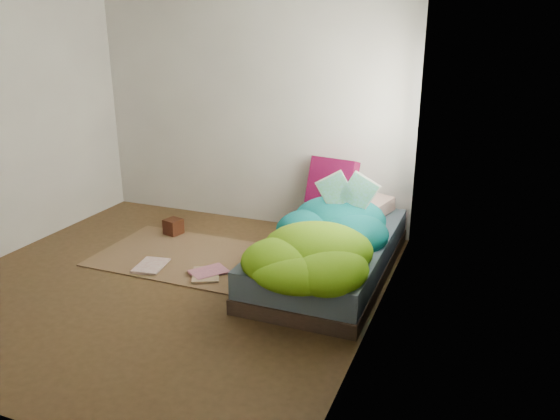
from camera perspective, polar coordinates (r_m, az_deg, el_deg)
The scene contains 12 objects.
ground at distance 4.75m, azimuth -11.84°, elevation -7.52°, with size 3.50×3.50×0.00m, color #45311A.
room_walls at distance 4.30m, azimuth -13.11°, elevation 12.35°, with size 3.54×3.54×2.62m.
bed at distance 4.80m, azimuth 5.21°, elevation -4.70°, with size 1.00×2.00×0.34m.
duvet at distance 4.47m, azimuth 4.52°, elevation -1.73°, with size 0.96×1.84×0.34m, color #065C69, non-canonical shape.
rug at distance 5.24m, azimuth -9.94°, elevation -4.75°, with size 1.60×1.10×0.01m, color brown.
pillow_floral at distance 5.42m, azimuth 8.33°, elevation 0.66°, with size 0.58×0.36×0.13m, color beige.
pillow_magenta at distance 5.48m, azimuth 5.46°, elevation 2.87°, with size 0.48×0.15×0.48m, color #4F0531.
open_book at distance 4.72m, azimuth 7.09°, elevation 3.13°, with size 0.43×0.09×0.26m, color #378F2F, non-canonical shape.
wooden_box at distance 5.76m, azimuth -11.08°, elevation -1.70°, with size 0.16×0.16×0.16m, color #34190B.
floor_book_a at distance 5.10m, azimuth -14.58°, elevation -5.55°, with size 0.25×0.34×0.03m, color white.
floor_book_b at distance 4.92m, azimuth -8.04°, elevation -5.97°, with size 0.23×0.31×0.03m, color #CF7787.
floor_book_c at distance 4.80m, azimuth -9.15°, elevation -6.75°, with size 0.23×0.32×0.02m, color tan.
Camera 1 is at (2.44, -3.51, 2.07)m, focal length 35.00 mm.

